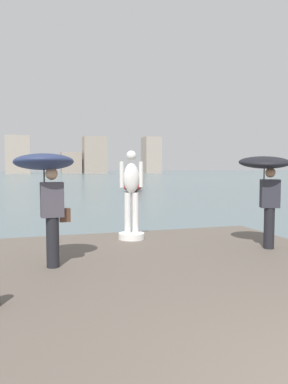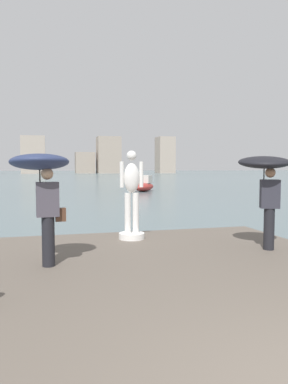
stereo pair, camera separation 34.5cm
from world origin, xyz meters
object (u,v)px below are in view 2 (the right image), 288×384
statue_white_figure (132,201)px  onlooker_right (266,174)px  onlooker_left (42,177)px  boat_mid (144,185)px

statue_white_figure → onlooker_right: size_ratio=1.06×
onlooker_left → boat_mid: size_ratio=0.56×
onlooker_left → onlooker_right: bearing=2.2°
statue_white_figure → onlooker_left: 2.90m
onlooker_right → statue_white_figure: bearing=144.1°
onlooker_right → onlooker_left: bearing=-177.8°
onlooker_left → onlooker_right: (4.51, 0.17, 0.02)m
onlooker_right → boat_mid: 24.98m
statue_white_figure → onlooker_right: bearing=-35.9°
statue_white_figure → onlooker_right: 3.13m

